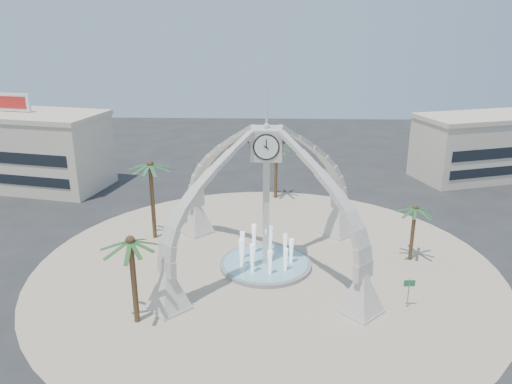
{
  "coord_description": "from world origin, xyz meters",
  "views": [
    {
      "loc": [
        0.54,
        -39.12,
        20.35
      ],
      "look_at": [
        -0.92,
        2.0,
        6.21
      ],
      "focal_mm": 35.0,
      "sensor_mm": 36.0,
      "label": 1
    }
  ],
  "objects_px": {
    "palm_west": "(150,166)",
    "street_sign": "(409,287)",
    "palm_north": "(276,147)",
    "palm_south": "(130,242)",
    "clock_tower": "(266,197)",
    "palm_east": "(415,209)",
    "fountain": "(266,264)"
  },
  "relations": [
    {
      "from": "clock_tower",
      "to": "palm_north",
      "type": "bearing_deg",
      "value": 87.17
    },
    {
      "from": "clock_tower",
      "to": "palm_south",
      "type": "relative_size",
      "value": 2.51
    },
    {
      "from": "palm_west",
      "to": "palm_south",
      "type": "relative_size",
      "value": 1.17
    },
    {
      "from": "street_sign",
      "to": "palm_east",
      "type": "bearing_deg",
      "value": 71.26
    },
    {
      "from": "fountain",
      "to": "palm_north",
      "type": "distance_m",
      "value": 18.98
    },
    {
      "from": "palm_east",
      "to": "street_sign",
      "type": "xyz_separation_m",
      "value": [
        -2.24,
        -7.98,
        -3.19
      ]
    },
    {
      "from": "palm_east",
      "to": "street_sign",
      "type": "bearing_deg",
      "value": -105.69
    },
    {
      "from": "fountain",
      "to": "palm_north",
      "type": "height_order",
      "value": "palm_north"
    },
    {
      "from": "palm_west",
      "to": "street_sign",
      "type": "xyz_separation_m",
      "value": [
        21.75,
        -11.96,
        -5.68
      ]
    },
    {
      "from": "palm_north",
      "to": "palm_south",
      "type": "xyz_separation_m",
      "value": [
        -9.91,
        -26.71,
        -0.14
      ]
    },
    {
      "from": "palm_north",
      "to": "fountain",
      "type": "bearing_deg",
      "value": -92.83
    },
    {
      "from": "clock_tower",
      "to": "palm_north",
      "type": "xyz_separation_m",
      "value": [
        0.89,
        17.95,
        -0.09
      ]
    },
    {
      "from": "palm_east",
      "to": "palm_west",
      "type": "xyz_separation_m",
      "value": [
        -23.99,
        3.99,
        2.5
      ]
    },
    {
      "from": "fountain",
      "to": "palm_north",
      "type": "bearing_deg",
      "value": 87.17
    },
    {
      "from": "palm_east",
      "to": "street_sign",
      "type": "relative_size",
      "value": 2.31
    },
    {
      "from": "clock_tower",
      "to": "palm_east",
      "type": "bearing_deg",
      "value": 7.77
    },
    {
      "from": "palm_west",
      "to": "street_sign",
      "type": "distance_m",
      "value": 25.47
    },
    {
      "from": "fountain",
      "to": "palm_east",
      "type": "relative_size",
      "value": 1.41
    },
    {
      "from": "palm_north",
      "to": "palm_south",
      "type": "relative_size",
      "value": 1.02
    },
    {
      "from": "palm_north",
      "to": "palm_south",
      "type": "height_order",
      "value": "palm_north"
    },
    {
      "from": "palm_east",
      "to": "fountain",
      "type": "bearing_deg",
      "value": -172.23
    },
    {
      "from": "palm_east",
      "to": "palm_west",
      "type": "height_order",
      "value": "palm_west"
    },
    {
      "from": "clock_tower",
      "to": "palm_west",
      "type": "relative_size",
      "value": 2.14
    },
    {
      "from": "palm_east",
      "to": "clock_tower",
      "type": "bearing_deg",
      "value": -172.23
    },
    {
      "from": "fountain",
      "to": "palm_east",
      "type": "bearing_deg",
      "value": 7.77
    },
    {
      "from": "palm_south",
      "to": "street_sign",
      "type": "distance_m",
      "value": 20.38
    },
    {
      "from": "palm_east",
      "to": "palm_south",
      "type": "height_order",
      "value": "palm_south"
    },
    {
      "from": "palm_south",
      "to": "fountain",
      "type": "bearing_deg",
      "value": 44.18
    },
    {
      "from": "street_sign",
      "to": "palm_north",
      "type": "bearing_deg",
      "value": 109.04
    },
    {
      "from": "fountain",
      "to": "palm_west",
      "type": "relative_size",
      "value": 0.95
    },
    {
      "from": "clock_tower",
      "to": "street_sign",
      "type": "xyz_separation_m",
      "value": [
        10.69,
        -6.21,
        -4.73
      ]
    },
    {
      "from": "palm_north",
      "to": "palm_east",
      "type": "bearing_deg",
      "value": -53.34
    }
  ]
}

